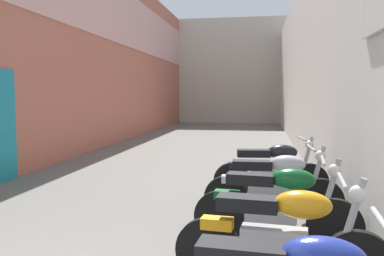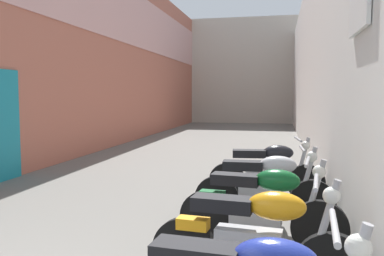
% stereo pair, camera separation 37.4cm
% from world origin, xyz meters
% --- Properties ---
extents(ground_plane, '(39.05, 39.05, 0.00)m').
position_xyz_m(ground_plane, '(0.00, 9.53, 0.00)').
color(ground_plane, '#66635E').
extents(building_left, '(0.45, 23.05, 6.27)m').
position_xyz_m(building_left, '(-3.23, 11.47, 3.16)').
color(building_left, '#B76651').
rests_on(building_left, ground).
extents(building_right, '(0.45, 23.05, 5.27)m').
position_xyz_m(building_right, '(3.24, 11.52, 2.63)').
color(building_right, silver).
rests_on(building_right, ground).
extents(building_far_end, '(9.09, 2.00, 6.32)m').
position_xyz_m(building_far_end, '(0.00, 24.05, 3.16)').
color(building_far_end, beige).
rests_on(building_far_end, ground).
extents(motorcycle_second, '(1.85, 0.58, 1.04)m').
position_xyz_m(motorcycle_second, '(2.10, 2.15, 0.50)').
color(motorcycle_second, black).
rests_on(motorcycle_second, ground).
extents(motorcycle_third, '(1.85, 0.58, 1.04)m').
position_xyz_m(motorcycle_third, '(2.10, 3.17, 0.50)').
color(motorcycle_third, black).
rests_on(motorcycle_third, ground).
extents(motorcycle_fourth, '(1.85, 0.58, 1.04)m').
position_xyz_m(motorcycle_fourth, '(2.10, 4.12, 0.50)').
color(motorcycle_fourth, black).
rests_on(motorcycle_fourth, ground).
extents(motorcycle_fifth, '(1.85, 0.58, 1.04)m').
position_xyz_m(motorcycle_fifth, '(2.10, 5.25, 0.50)').
color(motorcycle_fifth, black).
rests_on(motorcycle_fifth, ground).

